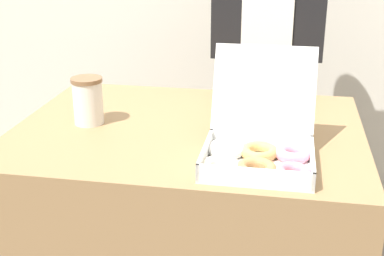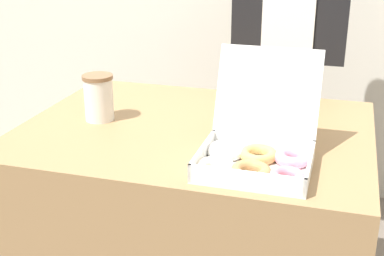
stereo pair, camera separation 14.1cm
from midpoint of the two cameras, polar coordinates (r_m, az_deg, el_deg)
table at (r=1.79m, az=-2.67°, el=-11.24°), size 1.05×0.80×0.75m
donut_box at (r=1.37m, az=4.06°, el=-2.39°), size 0.30×0.33×0.27m
coffee_cup at (r=1.68m, az=-13.42°, el=2.82°), size 0.10×0.10×0.15m
person_customer at (r=2.15m, az=6.14°, el=8.45°), size 0.43×0.23×1.61m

